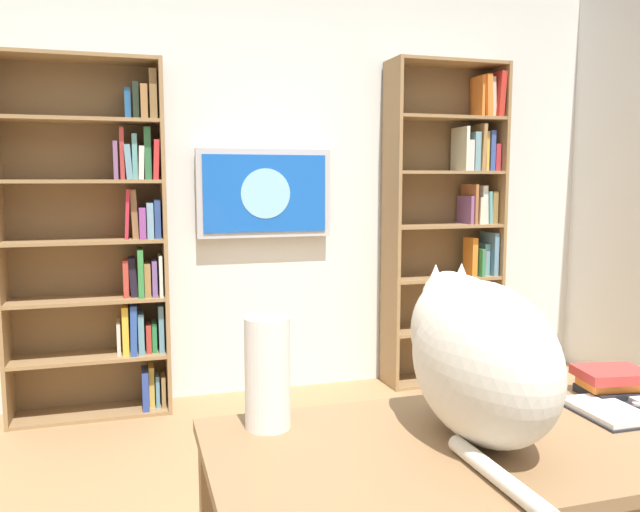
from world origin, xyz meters
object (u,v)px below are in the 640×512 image
at_px(bookshelf_right, 104,242).
at_px(desk_book_stack, 612,382).
at_px(bookshelf_left, 454,224).
at_px(cat, 475,352).
at_px(open_binder, 636,408).
at_px(paper_towel_roll, 268,373).
at_px(wall_mounted_tv, 264,193).
at_px(desk, 504,489).

xyz_separation_m(bookshelf_right, desk_book_stack, (-1.41, 2.37, -0.20)).
relative_size(bookshelf_left, cat, 3.40).
xyz_separation_m(bookshelf_left, cat, (1.30, 2.50, -0.10)).
relative_size(bookshelf_right, open_binder, 6.01).
bearing_deg(paper_towel_roll, bookshelf_left, -127.06).
bearing_deg(cat, wall_mounted_tv, -90.91).
distance_m(wall_mounted_tv, desk_book_stack, 2.54).
distance_m(desk, paper_towel_roll, 0.61).
height_order(cat, paper_towel_roll, cat).
bearing_deg(bookshelf_left, desk_book_stack, 71.60).
height_order(wall_mounted_tv, desk, wall_mounted_tv).
distance_m(bookshelf_left, cat, 2.81).
bearing_deg(cat, paper_towel_roll, -22.05).
bearing_deg(desk, bookshelf_right, -69.46).
xyz_separation_m(wall_mounted_tv, desk, (-0.02, 2.63, -0.63)).
height_order(desk, cat, cat).
xyz_separation_m(open_binder, desk_book_stack, (-0.02, -0.11, 0.03)).
relative_size(bookshelf_right, desk, 1.48).
distance_m(bookshelf_left, desk_book_stack, 2.50).
height_order(paper_towel_roll, desk_book_stack, paper_towel_roll).
distance_m(bookshelf_right, desk_book_stack, 2.76).
height_order(wall_mounted_tv, cat, wall_mounted_tv).
xyz_separation_m(bookshelf_left, desk, (1.24, 2.55, -0.42)).
distance_m(cat, open_binder, 0.52).
distance_m(desk, desk_book_stack, 0.51).
distance_m(desk, cat, 0.33).
relative_size(cat, desk_book_stack, 3.07).
distance_m(cat, desk_book_stack, 0.55).
relative_size(bookshelf_right, wall_mounted_tv, 2.42).
relative_size(bookshelf_left, desk, 1.54).
xyz_separation_m(bookshelf_right, cat, (-0.90, 2.50, -0.04)).
bearing_deg(wall_mounted_tv, bookshelf_right, 5.02).
xyz_separation_m(bookshelf_right, open_binder, (-1.39, 2.48, -0.23)).
height_order(bookshelf_right, open_binder, bookshelf_right).
distance_m(bookshelf_left, paper_towel_roll, 2.90).
bearing_deg(bookshelf_right, open_binder, 119.18).
height_order(cat, open_binder, cat).
bearing_deg(bookshelf_right, wall_mounted_tv, -174.98).
bearing_deg(open_binder, desk, 9.06).
distance_m(open_binder, paper_towel_roll, 0.96).
relative_size(wall_mounted_tv, desk, 0.61).
height_order(wall_mounted_tv, desk_book_stack, wall_mounted_tv).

